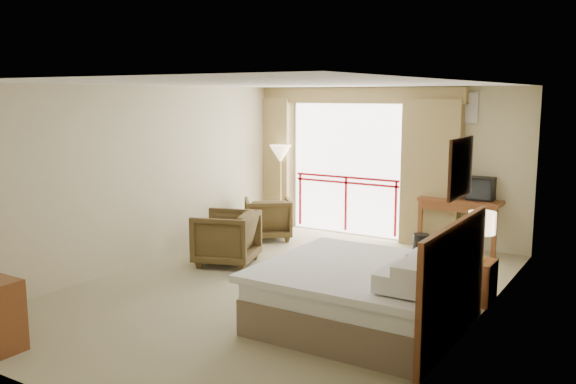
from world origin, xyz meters
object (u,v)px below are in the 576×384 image
Objects in this scene: armchair_near at (227,264)px; floor_lamp at (280,157)px; bed at (367,293)px; desk at (463,209)px; side_table at (229,227)px; table_lamp at (482,224)px; armchair_far at (268,238)px; nightstand at (478,281)px; wastebasket at (421,244)px; tv at (481,189)px.

floor_lamp reaches higher than armchair_near.
armchair_near is (-2.89, 1.19, -0.38)m from bed.
armchair_near is at bearing -138.36° from desk.
side_table is 0.34× the size of floor_lamp.
desk is at bearing 5.81° from floor_lamp.
table_lamp is at bearing -73.10° from desk.
armchair_far is at bearing 161.27° from table_lamp.
bed is 4.39m from armchair_far.
side_table reaches higher than armchair_far.
armchair_near is (-3.74, -0.27, -0.27)m from nightstand.
desk is 3.92m from side_table.
side_table is at bearing 174.26° from nightstand.
side_table is at bearing -153.86° from wastebasket.
table_lamp reaches higher than desk.
nightstand is at bearing 121.70° from armchair_far.
floor_lamp reaches higher than armchair_far.
wastebasket is at bearing -126.28° from desk.
bed is 3.61× the size of table_lamp.
nightstand is 1.28× the size of tv.
table_lamp is at bearing -26.54° from floor_lamp.
desk is 0.82× the size of floor_lamp.
bed reaches higher than armchair_far.
armchair_far reaches higher than wastebasket.
wastebasket is at bearing -147.83° from tv.
floor_lamp is at bearing -177.98° from desk.
tv reaches higher than nightstand.
floor_lamp is (-3.50, 3.67, 1.02)m from bed.
tv is at bearing -15.85° from desk.
armchair_far is at bearing -164.37° from desk.
armchair_near is 0.55× the size of floor_lamp.
bed is at bearing 99.47° from armchair_far.
table_lamp reaches higher than side_table.
nightstand is 3.75m from armchair_near.
desk reaches higher than wastebasket.
wastebasket is 3.18m from side_table.
tv is 0.26× the size of floor_lamp.
tv is (-0.65, 2.50, 0.79)m from nightstand.
tv reaches higher than armchair_near.
bed is at bearing -119.22° from table_lamp.
table_lamp is at bearing -83.55° from tv.
armchair_near is at bearing 157.62° from bed.
table_lamp is 0.44× the size of desk.
floor_lamp is at bearing 153.39° from nightstand.
desk reaches higher than armchair_far.
desk is (-0.95, 2.51, -0.31)m from table_lamp.
nightstand is at bearing -53.00° from wastebasket.
bed is 2.38× the size of armchair_near.
nightstand reaches higher than wastebasket.
desk is 0.49m from tv.
table_lamp is at bearing -52.25° from wastebasket.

